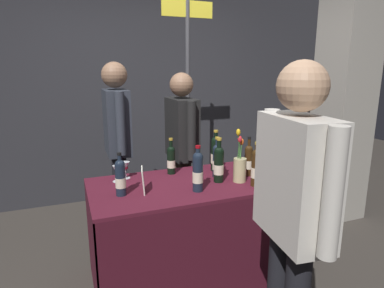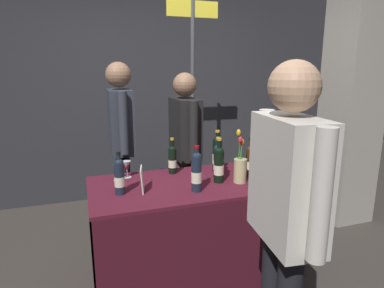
{
  "view_description": "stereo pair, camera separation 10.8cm",
  "coord_description": "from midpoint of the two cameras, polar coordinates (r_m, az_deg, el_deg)",
  "views": [
    {
      "loc": [
        -0.86,
        -2.21,
        1.63
      ],
      "look_at": [
        0.0,
        0.0,
        1.08
      ],
      "focal_mm": 30.56,
      "sensor_mm": 36.0,
      "label": 1
    },
    {
      "loc": [
        -0.76,
        -2.25,
        1.63
      ],
      "look_at": [
        0.0,
        0.0,
        1.08
      ],
      "focal_mm": 30.56,
      "sensor_mm": 36.0,
      "label": 2
    }
  ],
  "objects": [
    {
      "name": "brochure_stand",
      "position": [
        2.33,
        -9.85,
        -6.26
      ],
      "size": [
        0.05,
        0.16,
        0.17
      ],
      "primitive_type": "cube",
      "rotation": [
        -0.07,
        0.0,
        1.35
      ],
      "color": "silver",
      "rests_on": "tasting_table"
    },
    {
      "name": "taster_foreground_right",
      "position": [
        1.64,
        15.52,
        -9.91
      ],
      "size": [
        0.26,
        0.6,
        1.67
      ],
      "rotation": [
        0.0,
        0.0,
        1.45
      ],
      "color": "black",
      "rests_on": "ground_plane"
    },
    {
      "name": "display_bottle_2",
      "position": [
        2.76,
        3.03,
        -1.59
      ],
      "size": [
        0.08,
        0.08,
        0.35
      ],
      "color": "black",
      "rests_on": "tasting_table"
    },
    {
      "name": "display_bottle_5",
      "position": [
        2.3,
        -0.32,
        -4.75
      ],
      "size": [
        0.08,
        0.08,
        0.33
      ],
      "color": "#192333",
      "rests_on": "tasting_table"
    },
    {
      "name": "wine_glass_near_vendor",
      "position": [
        2.58,
        -14.14,
        -4.52
      ],
      "size": [
        0.07,
        0.07,
        0.13
      ],
      "color": "silver",
      "rests_on": "tasting_table"
    },
    {
      "name": "concrete_pillar",
      "position": [
        3.86,
        24.55,
        10.38
      ],
      "size": [
        0.47,
        0.47,
        3.06
      ],
      "primitive_type": "cube",
      "color": "gray",
      "rests_on": "ground_plane"
    },
    {
      "name": "display_bottle_6",
      "position": [
        2.29,
        -13.72,
        -5.64
      ],
      "size": [
        0.07,
        0.07,
        0.3
      ],
      "color": "#192333",
      "rests_on": "tasting_table"
    },
    {
      "name": "vendor_assistant",
      "position": [
        3.16,
        -13.84,
        1.44
      ],
      "size": [
        0.23,
        0.57,
        1.7
      ],
      "rotation": [
        0.0,
        0.0,
        -1.58
      ],
      "color": "black",
      "rests_on": "ground_plane"
    },
    {
      "name": "back_partition",
      "position": [
        4.26,
        -10.4,
        8.51
      ],
      "size": [
        7.63,
        0.12,
        2.63
      ],
      "primitive_type": "cube",
      "color": "#2D2D33",
      "rests_on": "ground_plane"
    },
    {
      "name": "flower_vase",
      "position": [
        2.52,
        7.12,
        -4.05
      ],
      "size": [
        0.1,
        0.1,
        0.41
      ],
      "color": "tan",
      "rests_on": "tasting_table"
    },
    {
      "name": "display_bottle_1",
      "position": [
        2.69,
        -4.8,
        -2.67
      ],
      "size": [
        0.07,
        0.07,
        0.3
      ],
      "color": "black",
      "rests_on": "tasting_table"
    },
    {
      "name": "display_bottle_3",
      "position": [
        2.67,
        8.7,
        -2.75
      ],
      "size": [
        0.07,
        0.07,
        0.32
      ],
      "color": "#38230F",
      "rests_on": "tasting_table"
    },
    {
      "name": "display_bottle_0",
      "position": [
        2.61,
        3.21,
        -2.8
      ],
      "size": [
        0.07,
        0.07,
        0.33
      ],
      "color": "#192333",
      "rests_on": "tasting_table"
    },
    {
      "name": "vendor_presenter",
      "position": [
        3.11,
        -2.76,
        0.45
      ],
      "size": [
        0.22,
        0.59,
        1.6
      ],
      "rotation": [
        0.0,
        0.0,
        -1.57
      ],
      "color": "#4C4233",
      "rests_on": "ground_plane"
    },
    {
      "name": "display_bottle_4",
      "position": [
        2.44,
        9.89,
        -3.97
      ],
      "size": [
        0.07,
        0.07,
        0.33
      ],
      "color": "#38230F",
      "rests_on": "tasting_table"
    },
    {
      "name": "wine_glass_mid",
      "position": [
        2.64,
        -12.68,
        -3.84
      ],
      "size": [
        0.07,
        0.07,
        0.13
      ],
      "color": "silver",
      "rests_on": "tasting_table"
    },
    {
      "name": "featured_wine_bottle",
      "position": [
        2.49,
        3.46,
        -3.43
      ],
      "size": [
        0.08,
        0.08,
        0.34
      ],
      "color": "black",
      "rests_on": "tasting_table"
    },
    {
      "name": "ground_plane",
      "position": [
        2.88,
        -1.15,
        -21.54
      ],
      "size": [
        12.0,
        12.0,
        0.0
      ],
      "primitive_type": "plane",
      "color": "#38332D"
    },
    {
      "name": "booth_signpost",
      "position": [
        3.54,
        -1.64,
        9.57
      ],
      "size": [
        0.55,
        0.04,
        2.34
      ],
      "color": "#47474C",
      "rests_on": "ground_plane"
    },
    {
      "name": "tasting_table",
      "position": [
        2.61,
        -1.21,
        -11.67
      ],
      "size": [
        1.54,
        0.78,
        0.78
      ],
      "color": "#4C1423",
      "rests_on": "ground_plane"
    }
  ]
}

